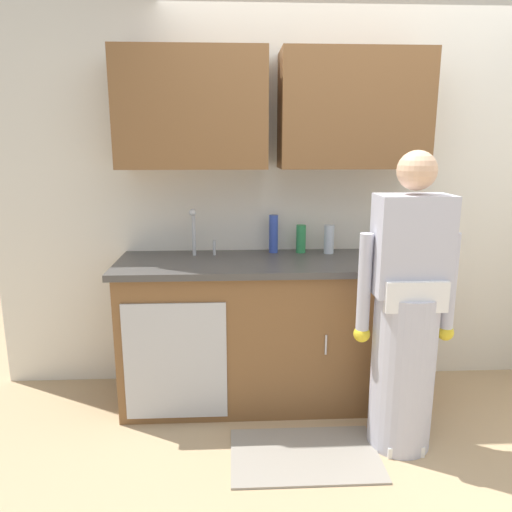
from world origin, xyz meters
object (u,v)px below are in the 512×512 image
at_px(bottle_water_short, 394,238).
at_px(knife_on_counter, 379,257).
at_px(person_at_sink, 406,327).
at_px(sink, 199,263).
at_px(bottle_dish_liquid, 329,239).
at_px(bottle_cleaner_spray, 301,239).
at_px(bottle_water_tall, 274,234).
at_px(cup_by_sink, 413,251).

bearing_deg(bottle_water_short, knife_on_counter, -133.00).
bearing_deg(bottle_water_short, person_at_sink, -102.19).
xyz_separation_m(sink, knife_on_counter, (1.15, 0.03, 0.02)).
bearing_deg(sink, bottle_dish_liquid, 10.65).
height_order(person_at_sink, bottle_dish_liquid, person_at_sink).
bearing_deg(knife_on_counter, person_at_sink, -136.94).
bearing_deg(bottle_cleaner_spray, bottle_water_short, -0.85).
relative_size(bottle_dish_liquid, bottle_cleaner_spray, 1.03).
bearing_deg(bottle_water_tall, knife_on_counter, -14.81).
bearing_deg(bottle_cleaner_spray, bottle_dish_liquid, -10.82).
bearing_deg(person_at_sink, bottle_water_short, 77.81).
bearing_deg(bottle_water_tall, bottle_dish_liquid, -7.28).
bearing_deg(cup_by_sink, person_at_sink, -111.96).
bearing_deg(cup_by_sink, bottle_water_short, 110.65).
xyz_separation_m(person_at_sink, bottle_water_tall, (-0.65, 0.76, 0.37)).
distance_m(sink, bottle_water_short, 1.31).
bearing_deg(bottle_dish_liquid, person_at_sink, -68.42).
relative_size(person_at_sink, knife_on_counter, 6.75).
xyz_separation_m(bottle_water_short, knife_on_counter, (-0.14, -0.15, -0.09)).
height_order(bottle_water_tall, bottle_cleaner_spray, bottle_water_tall).
xyz_separation_m(cup_by_sink, knife_on_counter, (-0.21, 0.02, -0.04)).
relative_size(sink, bottle_dish_liquid, 2.61).
bearing_deg(cup_by_sink, bottle_cleaner_spray, 164.86).
distance_m(person_at_sink, bottle_water_tall, 1.07).
height_order(sink, knife_on_counter, sink).
height_order(person_at_sink, bottle_cleaner_spray, person_at_sink).
distance_m(bottle_dish_liquid, bottle_water_short, 0.44).
height_order(person_at_sink, cup_by_sink, person_at_sink).
bearing_deg(bottle_cleaner_spray, knife_on_counter, -18.78).
relative_size(sink, bottle_water_short, 2.60).
height_order(bottle_dish_liquid, bottle_water_short, same).
bearing_deg(person_at_sink, sink, 153.74).
relative_size(bottle_dish_liquid, bottle_water_tall, 0.76).
distance_m(sink, cup_by_sink, 1.36).
xyz_separation_m(sink, bottle_water_short, (1.29, 0.18, 0.11)).
xyz_separation_m(person_at_sink, bottle_water_short, (0.16, 0.74, 0.34)).
relative_size(sink, bottle_cleaner_spray, 2.69).
xyz_separation_m(sink, cup_by_sink, (1.36, 0.01, 0.06)).
bearing_deg(bottle_water_short, cup_by_sink, -69.35).
relative_size(person_at_sink, bottle_water_tall, 6.43).
bearing_deg(cup_by_sink, bottle_dish_liquid, 163.37).
height_order(bottle_water_short, bottle_cleaner_spray, bottle_water_short).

